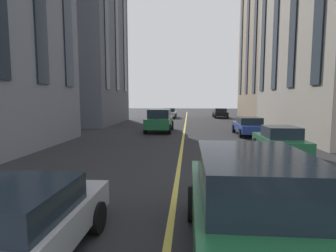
% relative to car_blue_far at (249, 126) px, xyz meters
% --- Properties ---
extents(lane_centre_line, '(80.00, 0.16, 0.01)m').
position_rel_car_blue_far_xyz_m(lane_centre_line, '(-5.41, 4.90, -0.70)').
color(lane_centre_line, '#D8C64C').
rests_on(lane_centre_line, ground_plane).
extents(car_blue_far, '(4.40, 1.95, 1.37)m').
position_rel_car_blue_far_xyz_m(car_blue_far, '(0.00, 0.00, 0.00)').
color(car_blue_far, navy).
rests_on(car_blue_far, ground_plane).
extents(car_green_parked_a, '(3.90, 1.89, 1.40)m').
position_rel_car_blue_far_xyz_m(car_green_parked_a, '(-6.86, 0.00, -0.00)').
color(car_green_parked_a, '#1E6038').
rests_on(car_green_parked_a, ground_plane).
extents(car_green_near, '(4.70, 2.14, 1.88)m').
position_rel_car_blue_far_xyz_m(car_green_near, '(-15.93, 3.46, 0.27)').
color(car_green_near, '#1E6038').
rests_on(car_green_near, ground_plane).
extents(car_white_oncoming, '(4.40, 1.95, 1.37)m').
position_rel_car_blue_far_xyz_m(car_white_oncoming, '(17.90, 7.34, 0.00)').
color(car_white_oncoming, silver).
rests_on(car_white_oncoming, ground_plane).
extents(car_black_trailing, '(4.40, 1.95, 1.37)m').
position_rel_car_blue_far_xyz_m(car_black_trailing, '(18.39, 0.00, 0.00)').
color(car_black_trailing, black).
rests_on(car_black_trailing, ground_plane).
extents(car_green_mid, '(4.70, 2.14, 1.88)m').
position_rel_car_blue_far_xyz_m(car_green_mid, '(1.69, 6.97, 0.27)').
color(car_green_mid, '#1E6038').
rests_on(car_green_mid, ground_plane).
extents(car_silver_parked_b, '(4.40, 1.95, 1.37)m').
position_rel_car_blue_far_xyz_m(car_silver_parked_b, '(-16.53, 7.25, 0.00)').
color(car_silver_parked_b, '#B7BABF').
rests_on(car_silver_parked_b, ground_plane).
extents(building_left_far, '(10.70, 8.30, 26.18)m').
position_rel_car_blue_far_xyz_m(building_left_far, '(8.57, 16.49, 12.39)').
color(building_left_far, '#565B66').
rests_on(building_left_far, ground_plane).
extents(building_right_far, '(11.57, 13.41, 24.11)m').
position_rel_car_blue_far_xyz_m(building_right_far, '(13.61, -9.24, 11.35)').
color(building_right_far, gray).
rests_on(building_right_far, ground_plane).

